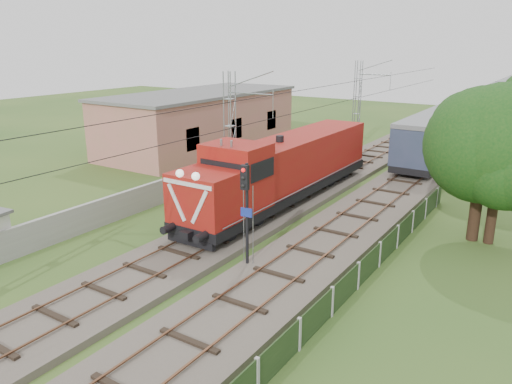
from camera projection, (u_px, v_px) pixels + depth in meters
The scene contains 11 objects.
ground at pixel (117, 292), 20.04m from camera, with size 140.00×140.00×0.00m, color #2D501E.
track_main at pixel (222, 234), 25.60m from camera, with size 4.20×70.00×0.45m.
track_side at pixel (398, 189), 33.42m from camera, with size 4.20×80.00×0.45m.
catenary at pixel (231, 138), 30.03m from camera, with size 3.31×70.00×8.00m.
boundary_wall at pixel (188, 182), 32.84m from camera, with size 0.25×40.00×1.50m, color #9E9E99.
station_building at pixel (201, 120), 46.35m from camera, with size 8.40×20.40×5.22m.
fence at pixel (332, 302), 18.10m from camera, with size 0.12×32.00×1.20m.
locomotive at pixel (284, 168), 30.04m from camera, with size 3.15×17.99×4.57m.
signal_post at pixel (246, 198), 21.02m from camera, with size 0.53×0.41×4.82m.
tree_a at pixel (486, 147), 23.90m from camera, with size 5.96×5.67×7.72m.
tree_b at pixel (504, 146), 23.46m from camera, with size 6.10×5.81×7.91m.
Camera 1 is at (14.50, -12.05, 9.66)m, focal length 35.00 mm.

